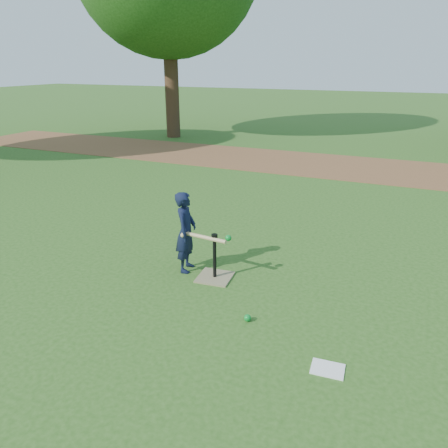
% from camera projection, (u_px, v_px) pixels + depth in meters
% --- Properties ---
extents(ground, '(80.00, 80.00, 0.00)m').
position_uv_depth(ground, '(192.00, 286.00, 5.49)').
color(ground, '#285116').
rests_on(ground, ground).
extents(dirt_strip, '(24.00, 3.00, 0.01)m').
position_uv_depth(dirt_strip, '(319.00, 164.00, 11.92)').
color(dirt_strip, brown).
rests_on(dirt_strip, ground).
extents(child, '(0.34, 0.45, 1.09)m').
position_uv_depth(child, '(186.00, 232.00, 5.75)').
color(child, black).
rests_on(child, ground).
extents(wiffle_ball_ground, '(0.08, 0.08, 0.08)m').
position_uv_depth(wiffle_ball_ground, '(247.00, 318.00, 4.74)').
color(wiffle_ball_ground, '#0C8428').
rests_on(wiffle_ball_ground, ground).
extents(clipboard, '(0.32, 0.25, 0.01)m').
position_uv_depth(clipboard, '(328.00, 369.00, 4.01)').
color(clipboard, white).
rests_on(clipboard, ground).
extents(batting_tee, '(0.47, 0.47, 0.61)m').
position_uv_depth(batting_tee, '(215.00, 270.00, 5.66)').
color(batting_tee, '#887C56').
rests_on(batting_tee, ground).
extents(swing_action, '(0.66, 0.18, 0.09)m').
position_uv_depth(swing_action, '(208.00, 237.00, 5.53)').
color(swing_action, tan).
rests_on(swing_action, ground).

